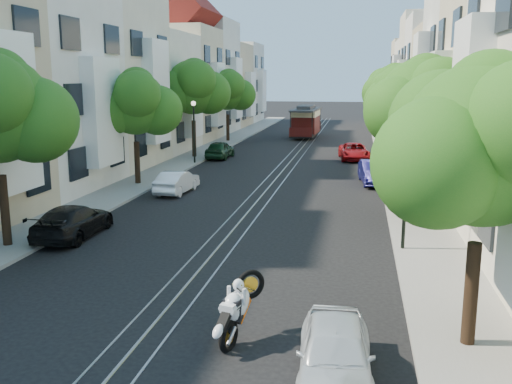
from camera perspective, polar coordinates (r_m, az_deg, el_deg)
The scene contains 26 objects.
ground at distance 43.87m, azimuth 4.02°, elevation 3.72°, with size 200.00×200.00×0.00m, color black.
sidewalk_east at distance 43.69m, azimuth 13.53°, elevation 3.48°, with size 2.50×80.00×0.12m, color gray.
sidewalk_west at distance 45.22m, azimuth -5.17°, elevation 4.01°, with size 2.50×80.00×0.12m, color gray.
rail_left at distance 43.94m, azimuth 3.31°, elevation 3.75°, with size 0.06×80.00×0.02m, color gray.
rail_slot at distance 43.87m, azimuth 4.02°, elevation 3.73°, with size 0.06×80.00×0.02m, color gray.
rail_right at distance 43.82m, azimuth 4.74°, elevation 3.71°, with size 0.06×80.00×0.02m, color gray.
lane_line at distance 43.87m, azimuth 4.02°, elevation 3.73°, with size 0.08×80.00×0.01m, color tan.
townhouses_east at distance 43.74m, azimuth 19.99°, elevation 9.87°, with size 7.75×72.00×12.00m.
townhouses_west at distance 46.22m, azimuth -10.93°, elevation 10.25°, with size 7.75×72.00×11.76m.
tree_e_a at distance 12.55m, azimuth 22.00°, elevation 4.04°, with size 4.72×3.87×6.27m.
tree_e_b at distance 24.37m, azimuth 16.45°, elevation 8.36°, with size 4.93×4.08×6.68m.
tree_e_c at distance 35.32m, azimuth 14.59°, elevation 9.03°, with size 4.84×3.99×6.52m.
tree_e_d at distance 46.29m, azimuth 13.63°, elevation 9.88°, with size 5.01×4.16×6.85m.
tree_w_b at distance 31.55m, azimuth -11.94°, elevation 8.55°, with size 4.72×3.87×6.27m.
tree_w_c at distance 41.92m, azimuth -6.26°, elevation 10.28°, with size 5.13×4.28×7.09m.
tree_w_d at distance 52.57m, azimuth -2.81°, elevation 10.03°, with size 4.84×3.99×6.52m.
lamp_east at distance 19.53m, azimuth 14.83°, elevation 2.23°, with size 0.32×0.32×4.16m.
lamp_west at distance 38.94m, azimuth -6.24°, elevation 6.92°, with size 0.32×0.32×4.16m.
sportbike_rider at distance 12.89m, azimuth -1.93°, elevation -11.39°, with size 0.83×1.73×1.56m.
cable_car at distance 56.95m, azimuth 5.03°, elevation 7.17°, with size 2.62×7.51×2.85m.
parked_car_e_near at distance 11.48m, azimuth 7.92°, elevation -15.72°, with size 1.45×3.61×1.23m, color silver.
parked_car_e_mid at distance 32.35m, azimuth 11.72°, elevation 1.93°, with size 1.37×3.94×1.30m, color #0D0D41.
parked_car_e_far at distance 41.68m, azimuth 9.78°, elevation 4.01°, with size 1.99×4.31×1.20m, color maroon.
parked_car_w_near at distance 22.14m, azimuth -17.84°, elevation -2.79°, with size 1.71×4.21×1.22m, color black.
parked_car_w_mid at distance 29.46m, azimuth -7.92°, elevation 1.02°, with size 1.23×3.51×1.16m, color white.
parked_car_w_far at distance 41.90m, azimuth -3.62°, elevation 4.25°, with size 1.52×3.78×1.29m, color #16381F.
Camera 1 is at (4.70, -15.23, 5.82)m, focal length 40.00 mm.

